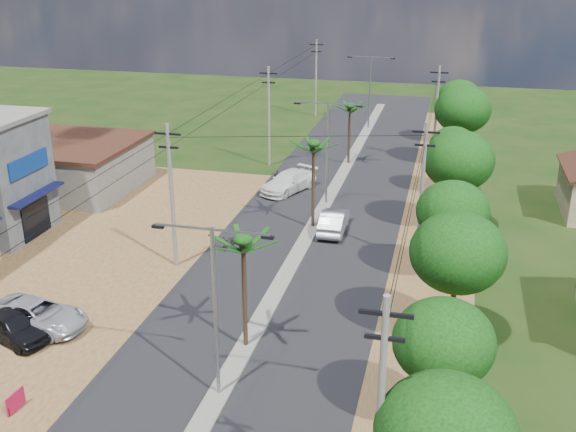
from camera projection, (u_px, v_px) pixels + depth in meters
name	position (u px, v px, depth m)	size (l,w,h in m)	color
ground	(219.00, 396.00, 29.49)	(160.00, 160.00, 0.00)	black
road	(297.00, 257.00, 43.07)	(12.00, 110.00, 0.04)	black
median	(307.00, 238.00, 45.76)	(1.00, 90.00, 0.18)	#605E56
dirt_lot_west	(25.00, 279.00, 40.07)	(18.00, 46.00, 0.04)	brown
dirt_shoulder_east	(432.00, 271.00, 41.18)	(5.00, 90.00, 0.03)	brown
low_shed	(73.00, 165.00, 55.18)	(10.40, 10.40, 3.95)	#605E56
tree_east_b	(444.00, 342.00, 25.94)	(4.00, 4.00, 5.83)	black
tree_east_c	(458.00, 253.00, 31.91)	(4.60, 4.60, 6.83)	black
tree_east_d	(453.00, 212.00, 38.51)	(4.20, 4.20, 6.13)	black
tree_east_e	(459.00, 161.00, 45.43)	(4.80, 4.80, 7.14)	black
tree_east_f	(453.00, 147.00, 53.20)	(3.80, 3.80, 5.52)	black
tree_east_g	(463.00, 109.00, 59.82)	(5.00, 5.00, 7.38)	black
tree_east_h	(459.00, 99.00, 67.35)	(4.40, 4.40, 6.52)	black
palm_median_near	(243.00, 245.00, 31.11)	(2.00, 2.00, 6.15)	black
palm_median_mid	(314.00, 148.00, 45.47)	(2.00, 2.00, 6.55)	black
palm_median_far	(350.00, 108.00, 60.18)	(2.00, 2.00, 5.85)	black
streetlight_near	(215.00, 299.00, 27.76)	(5.10, 0.18, 8.00)	gray
streetlight_mid	(327.00, 145.00, 50.40)	(5.10, 0.18, 8.00)	gray
streetlight_far	(370.00, 86.00, 73.03)	(5.10, 0.18, 8.00)	gray
utility_pole_w_b	(172.00, 193.00, 40.19)	(1.60, 0.24, 9.00)	#605E56
utility_pole_w_c	(269.00, 114.00, 60.11)	(1.60, 0.24, 9.00)	#605E56
utility_pole_w_d	(316.00, 76.00, 79.12)	(1.60, 0.24, 9.00)	#605E56
utility_pole_e_a	(380.00, 418.00, 20.67)	(1.60, 0.24, 9.00)	#605E56
utility_pole_e_b	(422.00, 191.00, 40.59)	(1.60, 0.24, 9.00)	#605E56
utility_pole_e_c	(436.00, 113.00, 60.51)	(1.60, 0.24, 9.00)	#605E56
car_silver_mid	(334.00, 221.00, 46.73)	(1.64, 4.70, 1.55)	#ABADB4
car_white_far	(289.00, 182.00, 54.73)	(2.27, 5.60, 1.62)	silver
car_parked_silver	(38.00, 315.00, 34.60)	(2.48, 5.38, 1.49)	#ABADB4
car_parked_dark	(12.00, 327.00, 33.54)	(1.75, 4.34, 1.48)	black
moto_rider_west_a	(230.00, 242.00, 44.19)	(0.59, 1.68, 0.88)	black
moto_rider_west_b	(276.00, 178.00, 56.47)	(0.53, 1.88, 1.13)	black
roadside_sign	(16.00, 402.00, 28.40)	(0.16, 1.09, 0.90)	#A50F35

